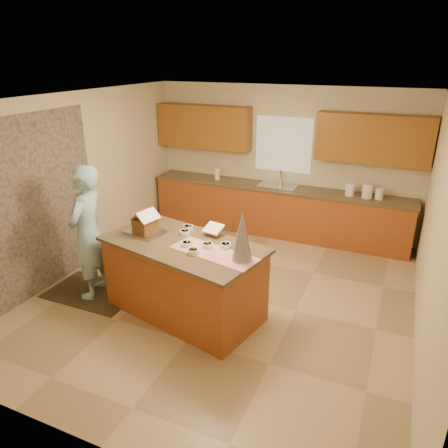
% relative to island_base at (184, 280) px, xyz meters
% --- Properties ---
extents(floor, '(5.50, 5.50, 0.00)m').
position_rel_island_base_xyz_m(floor, '(0.32, 0.60, -0.48)').
color(floor, tan).
rests_on(floor, ground).
extents(ceiling, '(5.50, 5.50, 0.00)m').
position_rel_island_base_xyz_m(ceiling, '(0.32, 0.60, 2.22)').
color(ceiling, silver).
rests_on(ceiling, floor).
extents(wall_back, '(5.50, 5.50, 0.00)m').
position_rel_island_base_xyz_m(wall_back, '(0.32, 3.35, 0.87)').
color(wall_back, beige).
rests_on(wall_back, floor).
extents(wall_front, '(5.50, 5.50, 0.00)m').
position_rel_island_base_xyz_m(wall_front, '(0.32, -2.15, 0.87)').
color(wall_front, beige).
rests_on(wall_front, floor).
extents(wall_left, '(5.50, 5.50, 0.00)m').
position_rel_island_base_xyz_m(wall_left, '(-2.18, 0.60, 0.87)').
color(wall_left, beige).
rests_on(wall_left, floor).
extents(wall_right, '(5.50, 5.50, 0.00)m').
position_rel_island_base_xyz_m(wall_right, '(2.82, 0.60, 0.87)').
color(wall_right, beige).
rests_on(wall_right, floor).
extents(stone_accent, '(0.00, 2.50, 2.50)m').
position_rel_island_base_xyz_m(stone_accent, '(-2.16, -0.20, 0.77)').
color(stone_accent, gray).
rests_on(stone_accent, wall_left).
extents(window_curtain, '(1.05, 0.03, 1.00)m').
position_rel_island_base_xyz_m(window_curtain, '(0.32, 3.32, 1.17)').
color(window_curtain, white).
rests_on(window_curtain, wall_back).
extents(back_counter_base, '(4.80, 0.60, 0.88)m').
position_rel_island_base_xyz_m(back_counter_base, '(0.32, 3.05, -0.04)').
color(back_counter_base, '#9A461F').
rests_on(back_counter_base, floor).
extents(back_counter_top, '(4.85, 0.63, 0.04)m').
position_rel_island_base_xyz_m(back_counter_top, '(0.32, 3.05, 0.42)').
color(back_counter_top, brown).
rests_on(back_counter_top, back_counter_base).
extents(upper_cabinet_left, '(1.85, 0.35, 0.80)m').
position_rel_island_base_xyz_m(upper_cabinet_left, '(-1.23, 3.17, 1.42)').
color(upper_cabinet_left, brown).
rests_on(upper_cabinet_left, wall_back).
extents(upper_cabinet_right, '(1.85, 0.35, 0.80)m').
position_rel_island_base_xyz_m(upper_cabinet_right, '(1.87, 3.17, 1.42)').
color(upper_cabinet_right, brown).
rests_on(upper_cabinet_right, wall_back).
extents(sink, '(0.70, 0.45, 0.12)m').
position_rel_island_base_xyz_m(sink, '(0.32, 3.05, 0.41)').
color(sink, silver).
rests_on(sink, back_counter_top).
extents(faucet, '(0.03, 0.03, 0.28)m').
position_rel_island_base_xyz_m(faucet, '(0.32, 3.23, 0.58)').
color(faucet, silver).
rests_on(faucet, back_counter_top).
extents(island_base, '(2.14, 1.40, 0.96)m').
position_rel_island_base_xyz_m(island_base, '(0.00, 0.00, 0.00)').
color(island_base, '#9A461F').
rests_on(island_base, floor).
extents(island_top, '(2.24, 1.51, 0.04)m').
position_rel_island_base_xyz_m(island_top, '(0.00, -0.00, 0.50)').
color(island_top, brown).
rests_on(island_top, island_base).
extents(table_runner, '(1.15, 0.63, 0.01)m').
position_rel_island_base_xyz_m(table_runner, '(0.48, -0.11, 0.53)').
color(table_runner, red).
rests_on(table_runner, island_top).
extents(baking_tray, '(0.57, 0.48, 0.03)m').
position_rel_island_base_xyz_m(baking_tray, '(-0.60, 0.08, 0.54)').
color(baking_tray, silver).
rests_on(baking_tray, island_top).
extents(cookbook, '(0.28, 0.24, 0.10)m').
position_rel_island_base_xyz_m(cookbook, '(0.25, 0.37, 0.62)').
color(cookbook, white).
rests_on(cookbook, island_top).
extents(tinsel_tree, '(0.29, 0.29, 0.60)m').
position_rel_island_base_xyz_m(tinsel_tree, '(0.84, -0.14, 0.83)').
color(tinsel_tree, '#B3B5BF').
rests_on(tinsel_tree, island_top).
extents(rug, '(1.27, 0.83, 0.01)m').
position_rel_island_base_xyz_m(rug, '(-1.45, -0.12, -0.48)').
color(rug, black).
rests_on(rug, floor).
extents(boy, '(0.57, 0.75, 1.87)m').
position_rel_island_base_xyz_m(boy, '(-1.40, -0.12, 0.47)').
color(boy, '#8EB8CA').
rests_on(boy, rug).
extents(canister_a, '(0.15, 0.15, 0.21)m').
position_rel_island_base_xyz_m(canister_a, '(1.61, 3.05, 0.54)').
color(canister_a, white).
rests_on(canister_a, back_counter_top).
extents(canister_b, '(0.17, 0.17, 0.25)m').
position_rel_island_base_xyz_m(canister_b, '(1.89, 3.05, 0.56)').
color(canister_b, white).
rests_on(canister_b, back_counter_top).
extents(canister_c, '(0.13, 0.13, 0.19)m').
position_rel_island_base_xyz_m(canister_c, '(2.09, 3.05, 0.53)').
color(canister_c, white).
rests_on(canister_c, back_counter_top).
extents(paper_towel, '(0.10, 0.10, 0.23)m').
position_rel_island_base_xyz_m(paper_towel, '(-0.91, 3.05, 0.55)').
color(paper_towel, white).
rests_on(paper_towel, back_counter_top).
extents(gingerbread_house, '(0.36, 0.37, 0.31)m').
position_rel_island_base_xyz_m(gingerbread_house, '(-0.60, 0.08, 0.67)').
color(gingerbread_house, brown).
rests_on(gingerbread_house, baking_tray).
extents(candy_bowls, '(0.81, 0.75, 0.06)m').
position_rel_island_base_xyz_m(candy_bowls, '(0.17, 0.07, 0.55)').
color(candy_bowls, '#ECFF28').
rests_on(candy_bowls, island_top).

